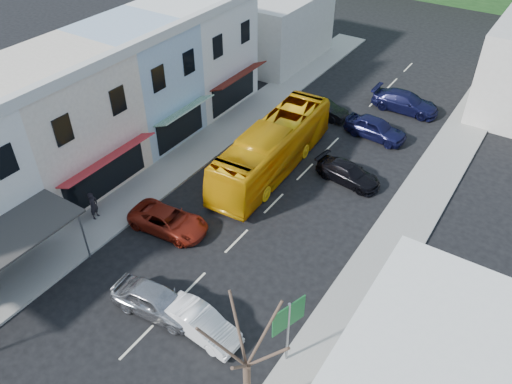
# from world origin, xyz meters

# --- Properties ---
(ground) EXTENTS (120.00, 120.00, 0.00)m
(ground) POSITION_xyz_m (0.00, 0.00, 0.00)
(ground) COLOR black
(ground) RESTS_ON ground
(sidewalk_left) EXTENTS (3.00, 52.00, 0.15)m
(sidewalk_left) POSITION_xyz_m (-7.50, 10.00, 0.07)
(sidewalk_left) COLOR gray
(sidewalk_left) RESTS_ON ground
(sidewalk_right) EXTENTS (3.00, 52.00, 0.15)m
(sidewalk_right) POSITION_xyz_m (7.50, 10.00, 0.07)
(sidewalk_right) COLOR gray
(sidewalk_right) RESTS_ON ground
(shopfront_row) EXTENTS (8.25, 30.00, 8.00)m
(shopfront_row) POSITION_xyz_m (-12.49, 5.00, 4.00)
(shopfront_row) COLOR white
(shopfront_row) RESTS_ON ground
(distant_block_left) EXTENTS (8.00, 10.00, 6.00)m
(distant_block_left) POSITION_xyz_m (-12.00, 27.00, 3.00)
(distant_block_left) COLOR #B7B2A8
(distant_block_left) RESTS_ON ground
(bus) EXTENTS (3.08, 11.71, 3.10)m
(bus) POSITION_xyz_m (-2.03, 11.08, 1.55)
(bus) COLOR orange
(bus) RESTS_ON ground
(car_silver) EXTENTS (4.58, 2.30, 1.40)m
(car_silver) POSITION_xyz_m (-0.43, -2.12, 0.70)
(car_silver) COLOR #A3A3A8
(car_silver) RESTS_ON ground
(car_white) EXTENTS (4.52, 2.13, 1.40)m
(car_white) POSITION_xyz_m (2.18, -1.94, 0.70)
(car_white) COLOR silver
(car_white) RESTS_ON ground
(car_red) EXTENTS (4.76, 2.32, 1.40)m
(car_red) POSITION_xyz_m (-3.81, 2.68, 0.70)
(car_red) COLOR maroon
(car_red) RESTS_ON ground
(car_black_near) EXTENTS (4.69, 2.36, 1.40)m
(car_black_near) POSITION_xyz_m (2.81, 12.60, 0.70)
(car_black_near) COLOR black
(car_black_near) RESTS_ON ground
(car_navy_mid) EXTENTS (4.54, 2.17, 1.40)m
(car_navy_mid) POSITION_xyz_m (2.16, 18.66, 0.70)
(car_navy_mid) COLOR black
(car_navy_mid) RESTS_ON ground
(car_black_far) EXTENTS (4.43, 1.87, 1.40)m
(car_black_far) POSITION_xyz_m (-2.52, 19.38, 0.70)
(car_black_far) COLOR black
(car_black_far) RESTS_ON ground
(car_navy_far) EXTENTS (4.52, 1.90, 1.40)m
(car_navy_far) POSITION_xyz_m (2.57, 23.78, 0.70)
(car_navy_far) COLOR black
(car_navy_far) RESTS_ON ground
(pedestrian_left) EXTENTS (0.53, 0.68, 1.70)m
(pedestrian_left) POSITION_xyz_m (-8.03, 1.01, 1.00)
(pedestrian_left) COLOR black
(pedestrian_left) RESTS_ON sidewalk_left
(direction_sign) EXTENTS (1.22, 1.84, 3.84)m
(direction_sign) POSITION_xyz_m (6.21, -1.06, 1.92)
(direction_sign) COLOR #105523
(direction_sign) RESTS_ON ground
(street_tree) EXTENTS (3.49, 3.49, 7.55)m
(street_tree) POSITION_xyz_m (6.30, -4.25, 3.77)
(street_tree) COLOR #3A2A20
(street_tree) RESTS_ON ground
(traffic_signal) EXTENTS (0.69, 1.06, 4.77)m
(traffic_signal) POSITION_xyz_m (6.60, 31.88, 2.39)
(traffic_signal) COLOR black
(traffic_signal) RESTS_ON ground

